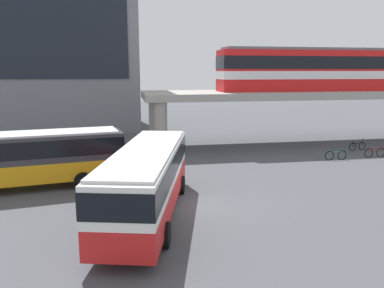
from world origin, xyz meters
TOP-DOWN VIEW (x-y plane):
  - ground_plane at (0.00, 10.00)m, footprint 120.00×120.00m
  - station_building at (-12.87, 29.49)m, footprint 23.02×12.59m
  - elevated_platform at (13.38, 15.10)m, footprint 29.88×6.90m
  - train at (14.65, 15.10)m, footprint 19.02×2.96m
  - bus_main at (-2.33, -1.12)m, footprint 5.16×11.33m
  - bus_secondary at (-8.93, 4.49)m, footprint 11.31×4.33m
  - bicycle_black at (16.17, 10.87)m, footprint 1.76×0.43m
  - bicycle_red at (16.01, 8.33)m, footprint 1.79×0.07m
  - bicycle_green at (12.47, 7.97)m, footprint 1.79×0.09m
  - pedestrian_waiting_near_stop at (-1.49, 11.50)m, footprint 0.40×0.47m

SIDE VIEW (x-z plane):
  - ground_plane at x=0.00m, z-range 0.00..0.00m
  - bicycle_black at x=16.17m, z-range -0.16..0.88m
  - bicycle_red at x=16.01m, z-range -0.16..0.88m
  - bicycle_green at x=12.47m, z-range -0.16..0.88m
  - pedestrian_waiting_near_stop at x=-1.49m, z-range -0.05..1.75m
  - bus_main at x=-2.33m, z-range 0.38..3.60m
  - bus_secondary at x=-8.93m, z-range 0.38..3.60m
  - elevated_platform at x=13.38m, z-range 1.77..6.59m
  - train at x=14.65m, z-range 4.87..8.71m
  - station_building at x=-12.87m, z-range 0.00..21.54m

